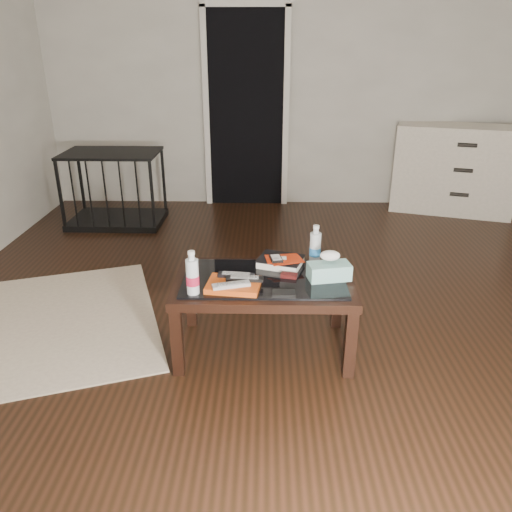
{
  "coord_description": "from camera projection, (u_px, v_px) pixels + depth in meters",
  "views": [
    {
      "loc": [
        -0.19,
        -2.97,
        1.67
      ],
      "look_at": [
        -0.24,
        -0.36,
        0.55
      ],
      "focal_mm": 35.0,
      "sensor_mm": 36.0,
      "label": 1
    }
  ],
  "objects": [
    {
      "name": "pet_crate",
      "position": [
        116.0,
        200.0,
        4.94
      ],
      "size": [
        0.91,
        0.61,
        0.71
      ],
      "rotation": [
        0.0,
        0.0,
        -0.02
      ],
      "color": "black",
      "rests_on": "ground"
    },
    {
      "name": "wallet",
      "position": [
        284.0,
        294.0,
        2.59
      ],
      "size": [
        0.12,
        0.08,
        0.02
      ],
      "primitive_type": "cube",
      "rotation": [
        0.0,
        0.0,
        -0.04
      ],
      "color": "black",
      "rests_on": "coffee_table"
    },
    {
      "name": "remote_black_back",
      "position": [
        236.0,
        275.0,
        2.72
      ],
      "size": [
        0.2,
        0.07,
        0.02
      ],
      "primitive_type": "cube",
      "rotation": [
        0.0,
        0.0,
        -0.11
      ],
      "color": "black",
      "rests_on": "magazines"
    },
    {
      "name": "remote_silver",
      "position": [
        231.0,
        285.0,
        2.61
      ],
      "size": [
        0.21,
        0.1,
        0.02
      ],
      "primitive_type": "cube",
      "rotation": [
        0.0,
        0.0,
        0.29
      ],
      "color": "#A1A1A6",
      "rests_on": "magazines"
    },
    {
      "name": "doorway",
      "position": [
        246.0,
        109.0,
        5.26
      ],
      "size": [
        0.9,
        0.08,
        2.07
      ],
      "color": "black",
      "rests_on": "ground"
    },
    {
      "name": "ipod",
      "position": [
        276.0,
        258.0,
        2.88
      ],
      "size": [
        0.08,
        0.11,
        0.02
      ],
      "primitive_type": "cube",
      "rotation": [
        0.0,
        0.0,
        0.19
      ],
      "color": "black",
      "rests_on": "dvd_mailers"
    },
    {
      "name": "dresser",
      "position": [
        453.0,
        169.0,
        5.22
      ],
      "size": [
        1.29,
        0.83,
        0.9
      ],
      "rotation": [
        0.0,
        0.0,
        -0.3
      ],
      "color": "silver",
      "rests_on": "ground"
    },
    {
      "name": "water_bottle_right",
      "position": [
        315.0,
        245.0,
        2.92
      ],
      "size": [
        0.08,
        0.08,
        0.24
      ],
      "primitive_type": "cylinder",
      "rotation": [
        0.0,
        0.0,
        0.29
      ],
      "color": "silver",
      "rests_on": "coffee_table"
    },
    {
      "name": "room_shell",
      "position": [
        301.0,
        53.0,
        2.75
      ],
      "size": [
        5.0,
        5.0,
        5.0
      ],
      "color": "beige",
      "rests_on": "ground"
    },
    {
      "name": "textbook",
      "position": [
        281.0,
        262.0,
        2.93
      ],
      "size": [
        0.3,
        0.27,
        0.05
      ],
      "primitive_type": "cube",
      "rotation": [
        0.0,
        0.0,
        -0.32
      ],
      "color": "black",
      "rests_on": "coffee_table"
    },
    {
      "name": "coffee_table",
      "position": [
        264.0,
        288.0,
        2.81
      ],
      "size": [
        1.0,
        0.6,
        0.46
      ],
      "color": "black",
      "rests_on": "ground"
    },
    {
      "name": "remote_black_front",
      "position": [
        245.0,
        278.0,
        2.68
      ],
      "size": [
        0.2,
        0.06,
        0.02
      ],
      "primitive_type": "cube",
      "rotation": [
        0.0,
        0.0,
        -0.05
      ],
      "color": "black",
      "rests_on": "magazines"
    },
    {
      "name": "dvd_mailers",
      "position": [
        282.0,
        258.0,
        2.91
      ],
      "size": [
        0.21,
        0.16,
        0.01
      ],
      "primitive_type": "cube",
      "rotation": [
        0.0,
        0.0,
        0.15
      ],
      "color": "#B0270B",
      "rests_on": "textbook"
    },
    {
      "name": "water_bottle_left",
      "position": [
        192.0,
        272.0,
        2.57
      ],
      "size": [
        0.07,
        0.07,
        0.24
      ],
      "primitive_type": "cylinder",
      "rotation": [
        0.0,
        0.0,
        0.14
      ],
      "color": "silver",
      "rests_on": "coffee_table"
    },
    {
      "name": "ground",
      "position": [
        292.0,
        310.0,
        3.39
      ],
      "size": [
        5.0,
        5.0,
        0.0
      ],
      "primitive_type": "plane",
      "color": "black",
      "rests_on": "ground"
    },
    {
      "name": "magazines",
      "position": [
        234.0,
        285.0,
        2.67
      ],
      "size": [
        0.3,
        0.24,
        0.03
      ],
      "primitive_type": "cube",
      "rotation": [
        0.0,
        0.0,
        -0.13
      ],
      "color": "#C44712",
      "rests_on": "coffee_table"
    },
    {
      "name": "flip_phone",
      "position": [
        289.0,
        275.0,
        2.79
      ],
      "size": [
        0.1,
        0.06,
        0.02
      ],
      "primitive_type": "cube",
      "rotation": [
        0.0,
        0.0,
        -0.21
      ],
      "color": "#330C0B",
      "rests_on": "coffee_table"
    },
    {
      "name": "tissue_box",
      "position": [
        329.0,
        271.0,
        2.76
      ],
      "size": [
        0.25,
        0.16,
        0.09
      ],
      "primitive_type": "cube",
      "rotation": [
        0.0,
        0.0,
        0.19
      ],
      "color": "teal",
      "rests_on": "coffee_table"
    }
  ]
}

